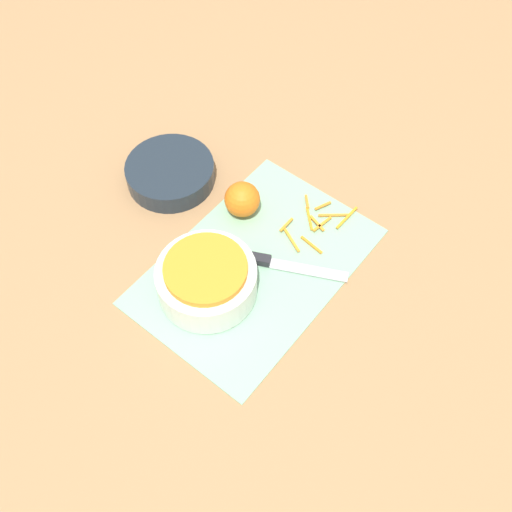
% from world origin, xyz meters
% --- Properties ---
extents(ground_plane, '(4.00, 4.00, 0.00)m').
position_xyz_m(ground_plane, '(0.00, 0.00, 0.00)').
color(ground_plane, '#9E754C').
extents(cutting_board, '(0.47, 0.31, 0.01)m').
position_xyz_m(cutting_board, '(0.00, 0.00, 0.00)').
color(cutting_board, '#84B793').
rests_on(cutting_board, ground_plane).
extents(bowl_speckled, '(0.19, 0.19, 0.08)m').
position_xyz_m(bowl_speckled, '(-0.10, 0.03, 0.05)').
color(bowl_speckled, silver).
rests_on(bowl_speckled, cutting_board).
extents(bowl_dark, '(0.19, 0.19, 0.05)m').
position_xyz_m(bowl_dark, '(0.06, 0.28, 0.02)').
color(bowl_dark, '#1E2833').
rests_on(bowl_dark, ground_plane).
extents(knife, '(0.14, 0.25, 0.02)m').
position_xyz_m(knife, '(0.01, 0.00, 0.01)').
color(knife, '#232328').
rests_on(knife, cutting_board).
extents(orange_left, '(0.07, 0.07, 0.07)m').
position_xyz_m(orange_left, '(0.09, 0.11, 0.04)').
color(orange_left, orange).
rests_on(orange_left, cutting_board).
extents(peel_pile, '(0.17, 0.11, 0.01)m').
position_xyz_m(peel_pile, '(0.16, -0.03, 0.01)').
color(peel_pile, orange).
rests_on(peel_pile, cutting_board).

